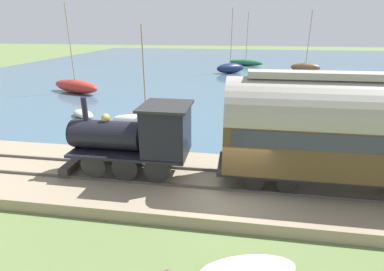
{
  "coord_description": "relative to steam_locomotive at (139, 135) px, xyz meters",
  "views": [
    {
      "loc": [
        -10.41,
        0.01,
        6.64
      ],
      "look_at": [
        4.11,
        2.3,
        1.24
      ],
      "focal_mm": 28.0,
      "sensor_mm": 36.0,
      "label": 1
    }
  ],
  "objects": [
    {
      "name": "ground_plane",
      "position": [
        -0.9,
        -4.06,
        -2.32
      ],
      "size": [
        200.0,
        200.0,
        0.0
      ],
      "primitive_type": "plane",
      "color": "#607542"
    },
    {
      "name": "harbor_water",
      "position": [
        43.08,
        -4.06,
        -2.32
      ],
      "size": [
        80.0,
        80.0,
        0.01
      ],
      "color": "#426075",
      "rests_on": "ground"
    },
    {
      "name": "rail_embankment",
      "position": [
        -0.0,
        -4.06,
        -2.08
      ],
      "size": [
        5.56,
        56.0,
        0.59
      ],
      "color": "gray",
      "rests_on": "ground"
    },
    {
      "name": "steam_locomotive",
      "position": [
        0.0,
        0.0,
        0.0
      ],
      "size": [
        2.19,
        5.57,
        3.28
      ],
      "color": "black",
      "rests_on": "rail_embankment"
    },
    {
      "name": "passenger_coach",
      "position": [
        -0.0,
        -8.22,
        0.72
      ],
      "size": [
        2.51,
        9.68,
        4.52
      ],
      "color": "black",
      "rests_on": "rail_embankment"
    },
    {
      "name": "sailboat_brown",
      "position": [
        37.17,
        -13.91,
        -1.59
      ],
      "size": [
        2.21,
        4.47,
        8.77
      ],
      "rotation": [
        0.0,
        0.0,
        -0.19
      ],
      "color": "brown",
      "rests_on": "harbor_water"
    },
    {
      "name": "sailboat_red",
      "position": [
        17.56,
        12.84,
        -1.6
      ],
      "size": [
        3.69,
        6.34,
        8.73
      ],
      "rotation": [
        0.0,
        0.0,
        -0.38
      ],
      "color": "#B72D23",
      "rests_on": "harbor_water"
    },
    {
      "name": "sailboat_white",
      "position": [
        7.55,
        2.09,
        -1.81
      ],
      "size": [
        1.59,
        5.22,
        6.73
      ],
      "rotation": [
        0.0,
        0.0,
        -0.11
      ],
      "color": "white",
      "rests_on": "harbor_water"
    },
    {
      "name": "sailboat_green",
      "position": [
        43.61,
        -5.0,
        -1.75
      ],
      "size": [
        3.79,
        6.37,
        8.8
      ],
      "rotation": [
        0.0,
        0.0,
        -0.42
      ],
      "color": "#236B42",
      "rests_on": "harbor_water"
    },
    {
      "name": "sailboat_navy",
      "position": [
        34.03,
        -2.64,
        -1.56
      ],
      "size": [
        3.62,
        4.64,
        9.01
      ],
      "rotation": [
        0.0,
        0.0,
        0.51
      ],
      "color": "#192347",
      "rests_on": "harbor_water"
    },
    {
      "name": "rowboat_far_out",
      "position": [
        9.24,
        7.65,
        -2.04
      ],
      "size": [
        2.45,
        2.71,
        0.54
      ],
      "rotation": [
        0.0,
        0.0,
        -0.66
      ],
      "color": "#B7B2A3",
      "rests_on": "harbor_water"
    },
    {
      "name": "rowboat_near_shore",
      "position": [
        11.06,
        -13.52,
        -2.04
      ],
      "size": [
        2.54,
        2.77,
        0.54
      ],
      "rotation": [
        0.0,
        0.0,
        -0.69
      ],
      "color": "silver",
      "rests_on": "harbor_water"
    },
    {
      "name": "beached_dinghy",
      "position": [
        -4.6,
        -4.57,
        -2.1
      ],
      "size": [
        1.88,
        3.0,
        0.44
      ],
      "color": "silver",
      "rests_on": "ground"
    }
  ]
}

